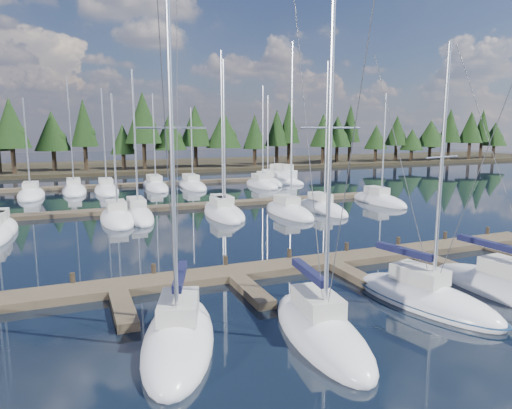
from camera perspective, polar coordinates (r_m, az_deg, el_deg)
name	(u,v)px	position (r m, az deg, el deg)	size (l,w,h in m)	color
ground	(181,231)	(36.30, -9.30, -3.29)	(260.00, 260.00, 0.00)	black
far_shore	(113,167)	(95.19, -17.43, 4.51)	(220.00, 30.00, 0.60)	#2C2618
main_dock	(235,277)	(24.51, -2.60, -9.01)	(44.00, 6.13, 0.90)	brown
back_docks	(144,195)	(55.24, -13.85, 1.18)	(50.00, 21.80, 0.40)	brown
front_sailboat_2	(179,337)	(17.97, -9.63, -15.97)	(4.76, 8.11, 14.55)	white
front_sailboat_3	(320,330)	(18.39, 8.05, -15.28)	(3.35, 7.79, 14.55)	white
front_sailboat_4	(425,299)	(22.67, 20.33, -10.97)	(4.30, 8.14, 12.30)	white
back_sailboat_rows	(151,200)	(50.75, -12.96, 0.56)	(46.46, 33.44, 17.08)	white
motor_yacht_right	(279,179)	(67.08, 2.94, 3.15)	(6.31, 9.53, 4.54)	white
tree_line	(93,130)	(84.88, -19.66, 8.79)	(183.86, 11.43, 13.70)	black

